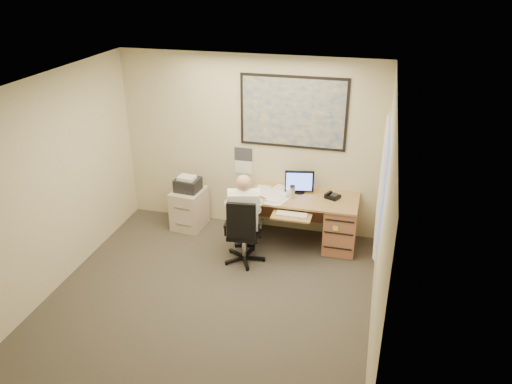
% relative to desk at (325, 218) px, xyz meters
% --- Properties ---
extents(room_shell, '(4.00, 4.50, 2.70)m').
position_rel_desk_xyz_m(room_shell, '(-1.23, -1.90, 0.91)').
color(room_shell, '#3C382F').
rests_on(room_shell, ground).
extents(desk, '(1.60, 0.97, 1.09)m').
position_rel_desk_xyz_m(desk, '(0.00, 0.00, 0.00)').
color(desk, '#AE874A').
rests_on(desk, ground).
extents(world_map, '(1.56, 0.03, 1.06)m').
position_rel_desk_xyz_m(world_map, '(-0.58, 0.33, 1.46)').
color(world_map, '#1E4C93').
rests_on(world_map, room_shell).
extents(wall_calendar, '(0.28, 0.01, 0.42)m').
position_rel_desk_xyz_m(wall_calendar, '(-1.33, 0.34, 0.64)').
color(wall_calendar, white).
rests_on(wall_calendar, room_shell).
extents(window_blinds, '(0.06, 1.40, 1.30)m').
position_rel_desk_xyz_m(window_blinds, '(0.74, -1.10, 1.11)').
color(window_blinds, beige).
rests_on(window_blinds, room_shell).
extents(filing_cabinet, '(0.50, 0.58, 0.88)m').
position_rel_desk_xyz_m(filing_cabinet, '(-2.14, 0.02, -0.06)').
color(filing_cabinet, beige).
rests_on(filing_cabinet, ground).
extents(office_chair, '(0.66, 0.66, 1.00)m').
position_rel_desk_xyz_m(office_chair, '(-1.04, -0.76, -0.15)').
color(office_chair, black).
rests_on(office_chair, ground).
extents(person, '(0.73, 0.90, 1.30)m').
position_rel_desk_xyz_m(person, '(-1.03, -0.69, 0.21)').
color(person, white).
rests_on(person, office_chair).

